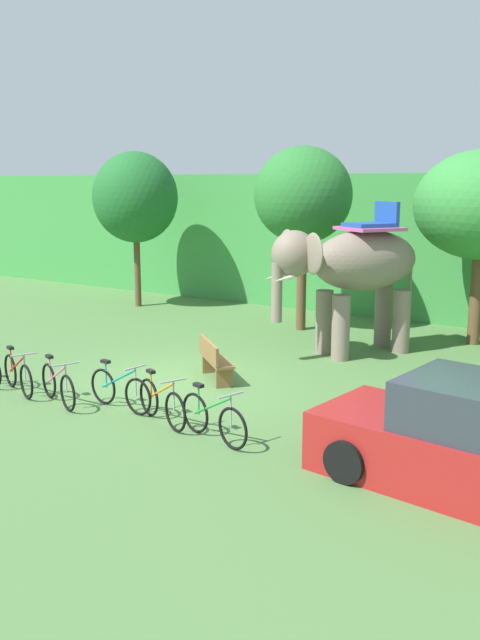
# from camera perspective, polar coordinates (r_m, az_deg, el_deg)

# --- Properties ---
(ground_plane) EXTENTS (80.00, 80.00, 0.00)m
(ground_plane) POSITION_cam_1_polar(r_m,az_deg,el_deg) (14.88, -5.13, -5.17)
(ground_plane) COLOR #4C753D
(foliage_hedge) EXTENTS (36.00, 6.00, 4.52)m
(foliage_hedge) POSITION_cam_1_polar(r_m,az_deg,el_deg) (24.90, 12.18, 6.64)
(foliage_hedge) COLOR #3D8E42
(foliage_hedge) RESTS_ON ground
(tree_far_right) EXTENTS (2.88, 2.88, 5.27)m
(tree_far_right) POSITION_cam_1_polar(r_m,az_deg,el_deg) (23.67, -8.77, 10.10)
(tree_far_right) COLOR brown
(tree_far_right) RESTS_ON ground
(tree_left) EXTENTS (2.79, 2.79, 5.26)m
(tree_left) POSITION_cam_1_polar(r_m,az_deg,el_deg) (19.63, 5.30, 10.32)
(tree_left) COLOR brown
(tree_left) RESTS_ON ground
(elephant) EXTENTS (3.29, 4.01, 3.78)m
(elephant) POSITION_cam_1_polar(r_m,az_deg,el_deg) (17.01, 9.47, 4.41)
(elephant) COLOR gray
(elephant) RESTS_ON ground
(bike_red) EXTENTS (1.61, 0.74, 0.92)m
(bike_red) POSITION_cam_1_polar(r_m,az_deg,el_deg) (14.68, -18.10, -4.37)
(bike_red) COLOR black
(bike_red) RESTS_ON ground
(bike_pink) EXTENTS (1.61, 0.75, 0.92)m
(bike_pink) POSITION_cam_1_polar(r_m,az_deg,el_deg) (13.72, -15.01, -5.29)
(bike_pink) COLOR black
(bike_pink) RESTS_ON ground
(bike_teal) EXTENTS (1.70, 0.52, 0.92)m
(bike_teal) POSITION_cam_1_polar(r_m,az_deg,el_deg) (13.16, -10.03, -5.78)
(bike_teal) COLOR black
(bike_teal) RESTS_ON ground
(bike_orange) EXTENTS (1.60, 0.77, 0.92)m
(bike_orange) POSITION_cam_1_polar(r_m,az_deg,el_deg) (12.31, -6.59, -6.90)
(bike_orange) COLOR black
(bike_orange) RESTS_ON ground
(bike_green) EXTENTS (1.66, 0.64, 0.92)m
(bike_green) POSITION_cam_1_polar(r_m,az_deg,el_deg) (11.45, -2.26, -8.26)
(bike_green) COLOR black
(bike_green) RESTS_ON ground
(parked_car) EXTENTS (4.39, 2.38, 1.60)m
(parked_car) POSITION_cam_1_polar(r_m,az_deg,el_deg) (10.13, 18.52, -9.97)
(parked_car) COLOR #A51E1E
(parked_car) RESTS_ON ground
(wooden_bench) EXTENTS (1.41, 1.28, 0.89)m
(wooden_bench) POSITION_cam_1_polar(r_m,az_deg,el_deg) (14.83, -2.21, -3.27)
(wooden_bench) COLOR brown
(wooden_bench) RESTS_ON ground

